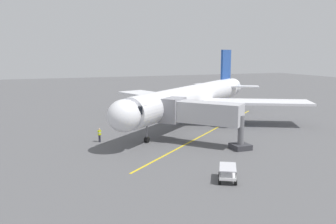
{
  "coord_description": "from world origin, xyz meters",
  "views": [
    {
      "loc": [
        21.25,
        51.41,
        10.82
      ],
      "look_at": [
        4.2,
        8.01,
        3.0
      ],
      "focal_mm": 37.44,
      "sensor_mm": 36.0,
      "label": 1
    }
  ],
  "objects_px": {
    "airplane": "(193,98)",
    "baggage_cart_near_nose": "(228,173)",
    "jet_bridge": "(196,113)",
    "ground_crew_marshaller": "(100,135)"
  },
  "relations": [
    {
      "from": "airplane",
      "to": "baggage_cart_near_nose",
      "type": "bearing_deg",
      "value": 71.33
    },
    {
      "from": "airplane",
      "to": "baggage_cart_near_nose",
      "type": "distance_m",
      "value": 25.43
    },
    {
      "from": "jet_bridge",
      "to": "baggage_cart_near_nose",
      "type": "height_order",
      "value": "jet_bridge"
    },
    {
      "from": "airplane",
      "to": "baggage_cart_near_nose",
      "type": "xyz_separation_m",
      "value": [
        8.07,
        23.88,
        -3.35
      ]
    },
    {
      "from": "airplane",
      "to": "ground_crew_marshaller",
      "type": "bearing_deg",
      "value": 22.31
    },
    {
      "from": "ground_crew_marshaller",
      "to": "airplane",
      "type": "bearing_deg",
      "value": -157.69
    },
    {
      "from": "airplane",
      "to": "jet_bridge",
      "type": "xyz_separation_m",
      "value": [
        5.11,
        11.4,
        -0.24
      ]
    },
    {
      "from": "jet_bridge",
      "to": "ground_crew_marshaller",
      "type": "relative_size",
      "value": 5.82
    },
    {
      "from": "airplane",
      "to": "baggage_cart_near_nose",
      "type": "height_order",
      "value": "airplane"
    },
    {
      "from": "baggage_cart_near_nose",
      "to": "ground_crew_marshaller",
      "type": "bearing_deg",
      "value": -65.94
    }
  ]
}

